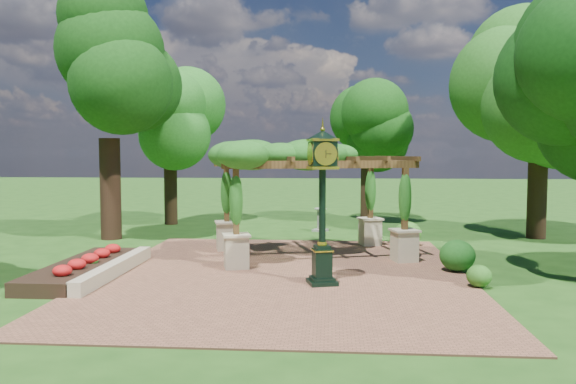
{
  "coord_description": "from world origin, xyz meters",
  "views": [
    {
      "loc": [
        1.29,
        -14.26,
        3.38
      ],
      "look_at": [
        0.0,
        2.5,
        2.2
      ],
      "focal_mm": 35.0,
      "sensor_mm": 36.0,
      "label": 1
    }
  ],
  "objects": [
    {
      "name": "sundial",
      "position": [
        0.84,
        9.74,
        0.44
      ],
      "size": [
        0.73,
        0.73,
        1.01
      ],
      "rotation": [
        0.0,
        0.0,
        -0.39
      ],
      "color": "gray",
      "rests_on": "ground"
    },
    {
      "name": "tree_north",
      "position": [
        3.04,
        13.0,
        4.86
      ],
      "size": [
        3.49,
        3.49,
        7.1
      ],
      "color": "#312113",
      "rests_on": "ground"
    },
    {
      "name": "border_wall",
      "position": [
        -4.6,
        0.5,
        0.2
      ],
      "size": [
        0.35,
        5.0,
        0.4
      ],
      "primitive_type": "cube",
      "color": "#C6B793",
      "rests_on": "ground"
    },
    {
      "name": "pedestal_clock",
      "position": [
        1.07,
        -0.15,
        2.39
      ],
      "size": [
        0.96,
        0.96,
        3.98
      ],
      "rotation": [
        0.0,
        0.0,
        0.27
      ],
      "color": "black",
      "rests_on": "brick_plaza"
    },
    {
      "name": "shrub_mid",
      "position": [
        4.85,
        1.7,
        0.49
      ],
      "size": [
        1.05,
        1.05,
        0.89
      ],
      "primitive_type": "ellipsoid",
      "rotation": [
        0.0,
        0.0,
        0.06
      ],
      "color": "#1A5317",
      "rests_on": "brick_plaza"
    },
    {
      "name": "shrub_front",
      "position": [
        4.98,
        -0.17,
        0.32
      ],
      "size": [
        0.8,
        0.8,
        0.55
      ],
      "primitive_type": "ellipsoid",
      "rotation": [
        0.0,
        0.0,
        -0.39
      ],
      "color": "#29601B",
      "rests_on": "brick_plaza"
    },
    {
      "name": "tree_west_far",
      "position": [
        -6.27,
        11.67,
        4.97
      ],
      "size": [
        3.44,
        3.44,
        7.26
      ],
      "color": "#2E2012",
      "rests_on": "ground"
    },
    {
      "name": "ground",
      "position": [
        0.0,
        0.0,
        0.0
      ],
      "size": [
        120.0,
        120.0,
        0.0
      ],
      "primitive_type": "plane",
      "color": "#1E4714",
      "rests_on": "ground"
    },
    {
      "name": "flower_bed",
      "position": [
        -5.5,
        0.5,
        0.18
      ],
      "size": [
        1.5,
        5.0,
        0.36
      ],
      "primitive_type": "cube",
      "color": "red",
      "rests_on": "ground"
    },
    {
      "name": "tree_east_far",
      "position": [
        9.41,
        8.49,
        6.22
      ],
      "size": [
        4.75,
        4.75,
        9.07
      ],
      "color": "#322013",
      "rests_on": "ground"
    },
    {
      "name": "shrub_back",
      "position": [
        4.06,
        6.04,
        0.47
      ],
      "size": [
        1.14,
        1.14,
        0.87
      ],
      "primitive_type": "ellipsoid",
      "rotation": [
        0.0,
        0.0,
        0.2
      ],
      "color": "#316A1E",
      "rests_on": "brick_plaza"
    },
    {
      "name": "brick_plaza",
      "position": [
        0.0,
        1.0,
        0.02
      ],
      "size": [
        10.0,
        12.0,
        0.04
      ],
      "primitive_type": "cube",
      "color": "brown",
      "rests_on": "ground"
    },
    {
      "name": "pergola",
      "position": [
        0.64,
        3.88,
        3.11
      ],
      "size": [
        6.81,
        5.23,
        3.79
      ],
      "rotation": [
        0.0,
        0.0,
        0.27
      ],
      "color": "beige",
      "rests_on": "brick_plaza"
    },
    {
      "name": "tree_west_near",
      "position": [
        -7.31,
        6.99,
        6.95
      ],
      "size": [
        4.29,
        4.29,
        10.17
      ],
      "color": "#331E14",
      "rests_on": "ground"
    }
  ]
}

